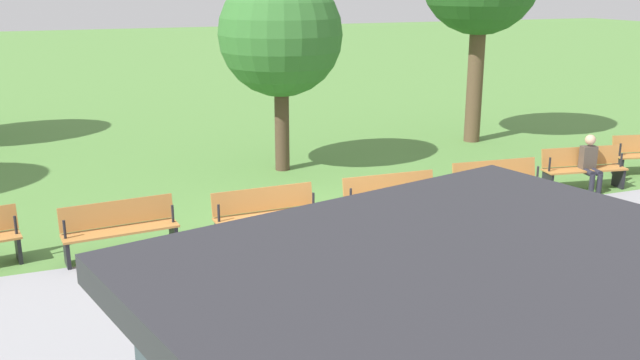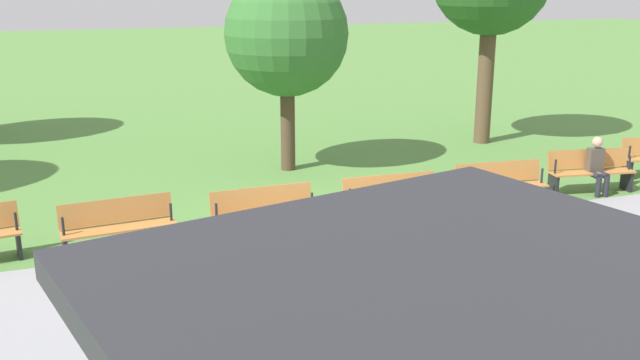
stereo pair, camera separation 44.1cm
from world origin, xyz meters
TOP-DOWN VIEW (x-y plane):
  - ground_plane at (0.00, 0.00)m, footprint 120.00×120.00m
  - path_paving at (0.00, 2.53)m, footprint 36.11×5.09m
  - bench_2 at (-6.01, -0.53)m, footprint 1.87×0.75m
  - bench_3 at (-3.62, -0.24)m, footprint 1.85×0.64m
  - bench_4 at (-1.21, -0.09)m, footprint 1.83×0.53m
  - bench_5 at (1.21, -0.09)m, footprint 1.83×0.53m
  - bench_6 at (3.62, -0.24)m, footprint 1.85×0.64m
  - person_seated at (-6.06, -0.38)m, footprint 0.38×0.56m
  - tree_3 at (-0.55, -4.42)m, footprint 2.82×2.82m

SIDE VIEW (x-z plane):
  - ground_plane at x=0.00m, z-range 0.00..0.00m
  - path_paving at x=0.00m, z-range 0.00..0.01m
  - bench_2 at x=-6.01m, z-range 0.03..0.92m
  - bench_3 at x=-3.62m, z-range 0.03..0.92m
  - bench_4 at x=-1.21m, z-range 0.03..0.92m
  - bench_5 at x=1.21m, z-range 0.03..0.92m
  - bench_6 at x=3.62m, z-range 0.03..0.92m
  - person_seated at x=-6.06m, z-range 0.04..1.24m
  - tree_3 at x=-0.55m, z-range 0.85..5.42m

